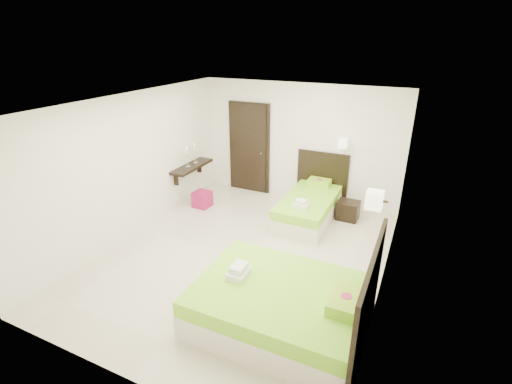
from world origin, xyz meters
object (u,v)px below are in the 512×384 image
at_px(bed_single, 310,205).
at_px(nightstand, 348,210).
at_px(ottoman, 202,199).
at_px(bed_double, 286,305).

relative_size(bed_single, nightstand, 4.41).
bearing_deg(ottoman, nightstand, 14.07).
height_order(bed_single, bed_double, bed_double).
xyz_separation_m(bed_single, ottoman, (-2.31, -0.48, -0.11)).
bearing_deg(bed_double, bed_single, 101.88).
xyz_separation_m(bed_single, nightstand, (0.73, 0.28, -0.09)).
height_order(bed_single, nightstand, bed_single).
height_order(bed_single, ottoman, bed_single).
bearing_deg(ottoman, bed_single, 11.78).
distance_m(bed_single, ottoman, 2.36).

